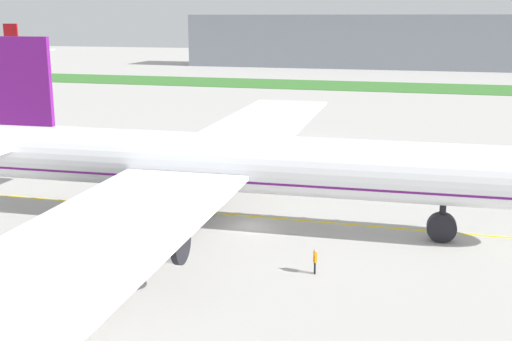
# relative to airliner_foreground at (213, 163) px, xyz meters

# --- Properties ---
(ground_plane) EXTENTS (600.00, 600.00, 0.00)m
(ground_plane) POSITION_rel_airliner_foreground_xyz_m (3.09, 0.09, -5.30)
(ground_plane) COLOR #ADAAA5
(ground_plane) RESTS_ON ground
(apron_taxi_line) EXTENTS (280.00, 0.36, 0.01)m
(apron_taxi_line) POSITION_rel_airliner_foreground_xyz_m (3.09, 2.89, -5.30)
(apron_taxi_line) COLOR yellow
(apron_taxi_line) RESTS_ON ground
(grass_median_strip) EXTENTS (320.00, 24.00, 0.10)m
(grass_median_strip) POSITION_rel_airliner_foreground_xyz_m (3.09, 116.26, -5.25)
(grass_median_strip) COLOR #38722D
(grass_median_strip) RESTS_ON ground
(airliner_foreground) EXTENTS (55.46, 89.64, 15.60)m
(airliner_foreground) POSITION_rel_airliner_foreground_xyz_m (0.00, 0.00, 0.00)
(airliner_foreground) COLOR white
(airliner_foreground) RESTS_ON ground
(ground_crew_wingwalker_port) EXTENTS (0.35, 0.60, 1.75)m
(ground_crew_wingwalker_port) POSITION_rel_airliner_foreground_xyz_m (10.35, -8.57, -4.24)
(ground_crew_wingwalker_port) COLOR black
(ground_crew_wingwalker_port) RESTS_ON ground
(terminal_building) EXTENTS (129.11, 20.00, 18.00)m
(terminal_building) POSITION_rel_airliner_foreground_xyz_m (-3.63, 179.92, 3.70)
(terminal_building) COLOR gray
(terminal_building) RESTS_ON ground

